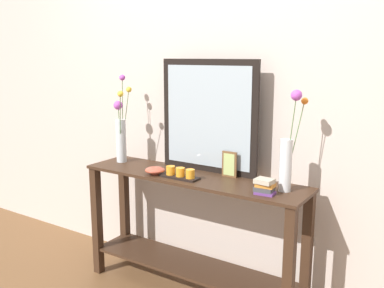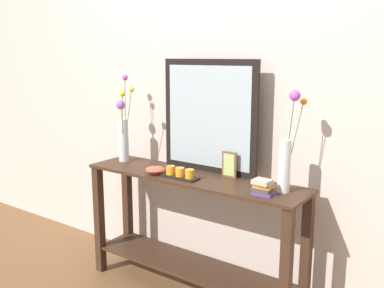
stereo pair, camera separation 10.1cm
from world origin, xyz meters
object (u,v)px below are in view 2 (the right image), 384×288
at_px(console_table, 192,223).
at_px(decorative_bowl, 155,170).
at_px(book_stack, 262,187).
at_px(vase_right, 286,156).
at_px(tall_vase_left, 124,130).
at_px(candle_tray, 180,174).
at_px(mirror_leaning, 209,117).
at_px(picture_frame_small, 229,165).

xyz_separation_m(console_table, decorative_bowl, (-0.22, -0.10, 0.35)).
bearing_deg(book_stack, vase_right, 54.32).
relative_size(tall_vase_left, vase_right, 1.08).
xyz_separation_m(decorative_bowl, book_stack, (0.75, 0.01, 0.02)).
height_order(vase_right, candle_tray, vase_right).
relative_size(vase_right, decorative_bowl, 4.42).
xyz_separation_m(mirror_leaning, picture_frame_small, (0.18, -0.05, -0.28)).
bearing_deg(tall_vase_left, candle_tray, -11.53).
distance_m(decorative_bowl, book_stack, 0.75).
bearing_deg(tall_vase_left, decorative_bowl, -18.53).
distance_m(tall_vase_left, decorative_bowl, 0.47).
bearing_deg(candle_tray, decorative_bowl, -175.18).
distance_m(console_table, mirror_leaning, 0.70).
distance_m(tall_vase_left, candle_tray, 0.64).
xyz_separation_m(tall_vase_left, book_stack, (1.16, -0.12, -0.18)).
height_order(vase_right, decorative_bowl, vase_right).
bearing_deg(tall_vase_left, mirror_leaning, 10.04).
bearing_deg(picture_frame_small, tall_vase_left, -175.17).
bearing_deg(book_stack, mirror_leaning, 154.87).
distance_m(console_table, decorative_bowl, 0.42).
distance_m(candle_tray, book_stack, 0.57).
bearing_deg(book_stack, picture_frame_small, 149.28).
xyz_separation_m(tall_vase_left, candle_tray, (0.59, -0.12, -0.20)).
relative_size(tall_vase_left, book_stack, 5.19).
relative_size(console_table, vase_right, 2.64).
distance_m(vase_right, candle_tray, 0.68).
bearing_deg(decorative_bowl, mirror_leaning, 45.90).
bearing_deg(vase_right, book_stack, -125.68).
height_order(console_table, candle_tray, candle_tray).
xyz_separation_m(console_table, mirror_leaning, (0.03, 0.15, 0.69)).
bearing_deg(vase_right, picture_frame_small, 168.88).
bearing_deg(mirror_leaning, vase_right, -11.97).
distance_m(candle_tray, decorative_bowl, 0.19).
bearing_deg(mirror_leaning, tall_vase_left, -169.96).
height_order(vase_right, book_stack, vase_right).
height_order(mirror_leaning, tall_vase_left, mirror_leaning).
xyz_separation_m(candle_tray, decorative_bowl, (-0.19, -0.02, -0.00)).
height_order(picture_frame_small, decorative_bowl, picture_frame_small).
bearing_deg(picture_frame_small, console_table, -152.88).
xyz_separation_m(console_table, vase_right, (0.62, 0.03, 0.53)).
relative_size(picture_frame_small, book_stack, 1.37).
bearing_deg(tall_vase_left, vase_right, -0.42).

